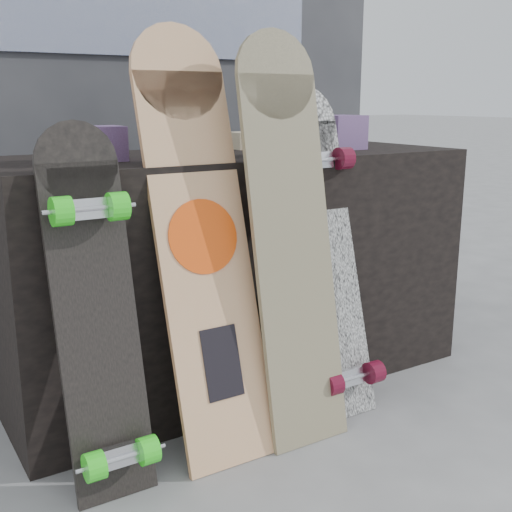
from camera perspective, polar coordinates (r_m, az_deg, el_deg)
ground at (r=2.01m, az=5.67°, el=-15.36°), size 60.00×60.00×0.00m
vendor_table at (r=2.25m, az=-1.89°, el=-1.09°), size 1.60×0.60×0.80m
booth at (r=2.94m, az=-10.70°, el=16.00°), size 2.40×0.22×2.20m
merch_box_purple at (r=1.94m, az=-14.43°, el=9.62°), size 0.18×0.12×0.10m
merch_box_small at (r=2.37m, az=7.54°, el=10.86°), size 0.14×0.14×0.12m
merch_box_flat at (r=2.40m, az=0.23°, el=10.28°), size 0.22×0.10×0.06m
longboard_geisha at (r=1.77m, az=-4.93°, el=2.28°), size 0.27×0.36×1.18m
longboard_celtic at (r=1.83m, az=3.09°, el=2.63°), size 0.26×0.25×1.17m
longboard_cascadia at (r=2.02m, az=6.13°, el=0.85°), size 0.24×0.35×1.02m
skateboard_dark at (r=1.63m, az=-13.97°, el=-4.53°), size 0.21×0.28×0.93m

